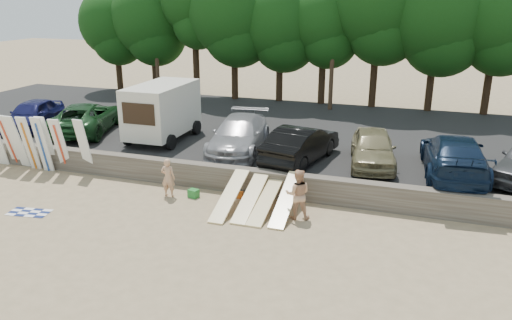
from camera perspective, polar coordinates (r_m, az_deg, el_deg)
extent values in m
plane|color=tan|center=(17.85, -7.68, -6.69)|extent=(120.00, 120.00, 0.00)
cube|color=#6B6356|center=(20.17, -4.03, -2.00)|extent=(44.00, 0.50, 1.00)
cube|color=#282828|center=(26.96, 2.06, 2.98)|extent=(44.00, 14.50, 0.70)
cylinder|color=#382616|center=(38.91, -15.41, 10.17)|extent=(0.44, 0.44, 3.33)
sphere|color=#134514|center=(38.61, -15.83, 14.94)|extent=(5.08, 5.08, 5.08)
cylinder|color=#382616|center=(37.30, -11.47, 10.33)|extent=(0.44, 0.44, 3.59)
sphere|color=#134514|center=(36.99, -11.83, 15.71)|extent=(5.68, 5.68, 5.68)
cylinder|color=#382616|center=(35.12, -6.84, 10.71)|extent=(0.44, 0.44, 4.36)
sphere|color=#134514|center=(34.81, -7.12, 17.67)|extent=(4.50, 4.50, 4.50)
cylinder|color=#382616|center=(34.25, -2.45, 10.29)|extent=(0.44, 0.44, 3.96)
sphere|color=#134514|center=(33.92, -2.54, 16.78)|extent=(6.22, 6.22, 6.22)
cylinder|color=#382616|center=(33.67, 2.70, 9.83)|extent=(0.44, 0.44, 3.59)
sphere|color=#134514|center=(33.33, 2.79, 15.81)|extent=(5.76, 5.76, 5.76)
cylinder|color=#382616|center=(33.01, 7.56, 9.58)|extent=(0.44, 0.44, 3.67)
sphere|color=#134514|center=(32.66, 7.83, 15.82)|extent=(5.00, 5.00, 5.00)
cylinder|color=#382616|center=(32.50, 13.32, 9.69)|extent=(0.44, 0.44, 4.31)
sphere|color=#134514|center=(32.17, 13.90, 17.11)|extent=(6.05, 6.05, 6.05)
cylinder|color=#382616|center=(32.38, 19.34, 8.80)|extent=(0.44, 0.44, 3.96)
sphere|color=#134514|center=(32.02, 20.09, 15.62)|extent=(6.33, 6.33, 6.33)
cylinder|color=#382616|center=(32.60, 24.98, 8.11)|extent=(0.44, 0.44, 3.88)
sphere|color=#134514|center=(32.25, 25.91, 14.72)|extent=(5.59, 5.59, 5.59)
cylinder|color=#473321|center=(35.10, -11.47, 14.29)|extent=(0.26, 0.26, 9.00)
cylinder|color=#473321|center=(30.98, 8.83, 13.92)|extent=(0.26, 0.26, 9.00)
cube|color=beige|center=(24.70, -10.67, 5.79)|extent=(2.16, 4.30, 2.36)
cube|color=black|center=(22.83, -13.30, 5.14)|extent=(1.61, 0.05, 0.97)
cylinder|color=black|center=(24.40, -14.39, 2.46)|extent=(0.22, 0.71, 0.71)
cylinder|color=black|center=(23.29, -9.70, 2.03)|extent=(0.22, 0.71, 0.71)
cylinder|color=black|center=(26.70, -11.22, 4.05)|extent=(0.22, 0.71, 0.71)
cylinder|color=black|center=(25.69, -6.82, 3.71)|extent=(0.22, 0.71, 0.71)
imported|color=#141649|center=(29.08, -24.19, 4.77)|extent=(2.72, 4.77, 1.53)
imported|color=#143819|center=(27.30, -18.86, 4.62)|extent=(4.07, 6.04, 1.54)
imported|color=#939398|center=(22.59, -1.97, 2.89)|extent=(2.84, 5.58, 1.55)
imported|color=black|center=(21.28, 5.16, 1.84)|extent=(2.57, 4.96, 1.56)
imported|color=#807751|center=(21.33, 13.20, 1.39)|extent=(2.39, 4.63, 1.51)
imported|color=#0E1C32|center=(21.05, 21.68, 0.48)|extent=(2.70, 5.74, 1.62)
cube|color=white|center=(25.10, -26.39, 2.01)|extent=(0.51, 0.79, 2.51)
cube|color=white|center=(24.69, -25.62, 1.88)|extent=(0.51, 0.76, 2.52)
cube|color=white|center=(24.18, -24.54, 1.73)|extent=(0.56, 0.72, 2.54)
cube|color=white|center=(23.87, -22.77, 1.78)|extent=(0.51, 0.66, 2.55)
cube|color=white|center=(23.69, -23.24, 1.62)|extent=(0.54, 0.60, 2.56)
cube|color=white|center=(23.33, -21.44, 1.54)|extent=(0.61, 0.83, 2.52)
cube|color=white|center=(22.65, -19.03, 1.39)|extent=(0.54, 0.62, 2.56)
cube|color=#FCE49F|center=(18.34, -3.03, -4.04)|extent=(0.56, 2.86, 1.05)
cube|color=#FCE49F|center=(18.26, -0.61, -4.22)|extent=(0.56, 2.88, 0.99)
cube|color=#FCE49F|center=(18.15, 1.13, -4.65)|extent=(0.56, 2.92, 0.83)
cube|color=#FCE49F|center=(17.91, 3.50, -4.47)|extent=(0.56, 2.83, 1.14)
imported|color=tan|center=(19.61, -10.02, -2.00)|extent=(0.60, 0.42, 1.55)
imported|color=tan|center=(17.47, 4.79, -3.91)|extent=(1.02, 0.88, 1.81)
cube|color=#227E2D|center=(19.60, -7.15, -3.80)|extent=(0.44, 0.38, 0.32)
cube|color=#D05D18|center=(19.45, -1.93, -4.00)|extent=(0.32, 0.28, 0.22)
plane|color=white|center=(19.96, -24.49, -5.47)|extent=(1.70, 1.70, 0.00)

